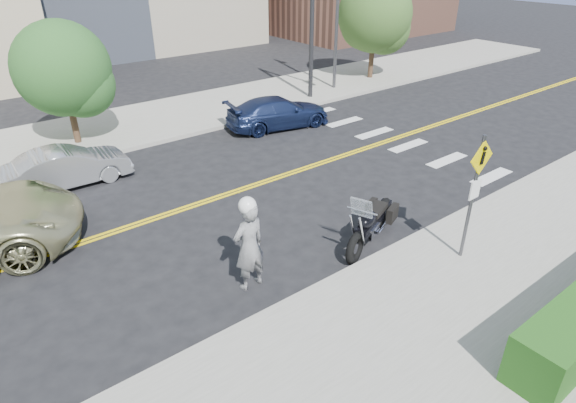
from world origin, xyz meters
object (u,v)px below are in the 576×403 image
(pedestrian_sign, at_px, (475,187))
(parked_car_blue, at_px, (278,112))
(motorcyclist, at_px, (249,244))
(parked_car_silver, at_px, (68,167))
(motorcycle, at_px, (372,215))

(pedestrian_sign, relative_size, parked_car_blue, 0.71)
(motorcyclist, distance_m, parked_car_silver, 7.76)
(pedestrian_sign, height_order, motorcycle, pedestrian_sign)
(pedestrian_sign, xyz_separation_m, parked_car_silver, (-6.03, 9.86, -1.36))
(pedestrian_sign, bearing_deg, motorcyclist, 152.81)
(motorcyclist, height_order, motorcycle, motorcyclist)
(motorcycle, bearing_deg, parked_car_blue, 46.31)
(motorcycle, bearing_deg, parked_car_silver, 100.15)
(motorcycle, bearing_deg, pedestrian_sign, -81.49)
(parked_car_silver, bearing_deg, motorcycle, -146.73)
(motorcycle, relative_size, parked_car_silver, 0.71)
(pedestrian_sign, height_order, parked_car_blue, pedestrian_sign)
(pedestrian_sign, bearing_deg, motorcycle, 120.10)
(pedestrian_sign, distance_m, motorcycle, 2.48)
(parked_car_blue, bearing_deg, parked_car_silver, 103.02)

